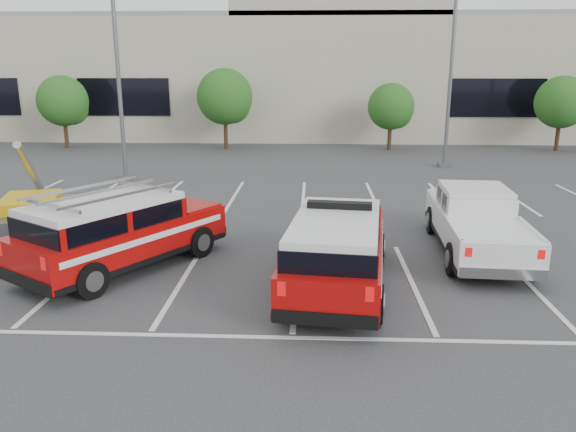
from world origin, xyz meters
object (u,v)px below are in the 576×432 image
Objects in this scene: tree_right at (563,104)px; light_pole_mid at (452,61)px; light_pole_left at (117,60)px; utility_rig at (28,223)px; convention_building at (311,69)px; tree_mid_left at (226,99)px; tree_mid_right at (392,108)px; ladder_suv at (119,237)px; white_pickup at (476,228)px; fire_chief_suv at (337,256)px; tree_left at (65,103)px.

tree_right is 0.43× the size of light_pole_mid.
light_pole_left reaches higher than utility_rig.
convention_building reaches higher than tree_mid_left.
tree_mid_right is (10.00, -0.00, -0.54)m from tree_mid_left.
light_pole_mid is at bearing 85.99° from ladder_suv.
utility_rig is at bearing -139.75° from tree_right.
tree_mid_left is 0.85× the size of white_pickup.
tree_mid_right is at bearing -180.00° from tree_right.
light_pole_mid is (-8.09, -6.05, 2.41)m from tree_right.
tree_mid_right is at bearing 86.48° from fire_chief_suv.
tree_mid_right is at bearing 92.72° from white_pickup.
tree_right is 1.11× the size of utility_rig.
light_pole_mid reaches higher than tree_right.
tree_mid_right reaches higher than white_pickup.
tree_mid_right is 23.43m from ladder_suv.
tree_right is at bearing 64.72° from fire_chief_suv.
convention_building reaches higher than utility_rig.
white_pickup is (12.77, -9.62, -4.50)m from light_pole_left.
fire_chief_suv is 5.43m from ladder_suv.
tree_left reaches higher than tree_mid_right.
tree_left is 0.77× the size of white_pickup.
ladder_suv reaches higher than white_pickup.
tree_mid_left is at bearing 72.90° from light_pole_left.
convention_building is 15.04× the size of tree_mid_right.
utility_rig is (-12.53, 0.32, -0.09)m from white_pickup.
tree_mid_left is 0.47× the size of light_pole_left.
tree_left is 1.11× the size of utility_rig.
tree_mid_left reaches higher than fire_chief_suv.
tree_mid_right is 19.75m from white_pickup.
tree_left is 0.43× the size of light_pole_mid.
convention_building reaches higher than ladder_suv.
convention_building is 18.11m from tree_left.
tree_mid_left is (-5.09, -9.82, -1.68)m from convention_building.
utility_rig is at bearing -137.98° from light_pole_mid.
light_pole_mid is 18.02m from fire_chief_suv.
convention_building is 11.20m from tree_mid_right.
tree_mid_right is at bearing 40.43° from utility_rig.
convention_building is 13.58× the size of tree_left.
tree_right is (10.00, 0.00, 0.27)m from tree_mid_right.
tree_right is 0.77× the size of white_pickup.
light_pole_left is at bearing 140.30° from ladder_suv.
tree_right is 28.98m from ladder_suv.
convention_building is 21.49m from light_pole_left.
light_pole_left is 15.52m from light_pole_mid.
tree_mid_right is at bearing -63.43° from convention_building.
tree_left is 10.00m from tree_mid_left.
light_pole_left is at bearing 146.66° from white_pickup.
tree_left is at bearing 148.87° from ladder_suv.
tree_mid_right is at bearing -0.00° from tree_left.
light_pole_mid is at bearing -66.74° from convention_building.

